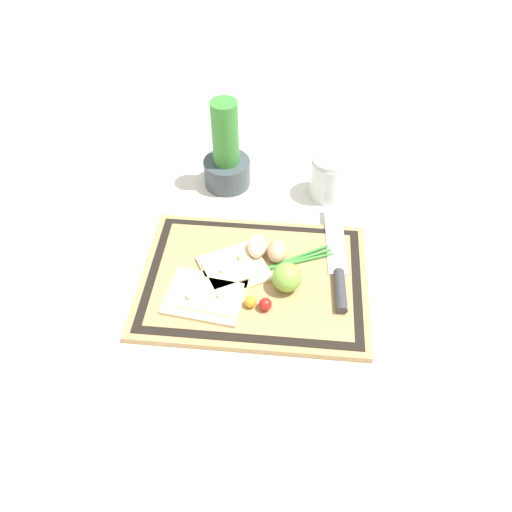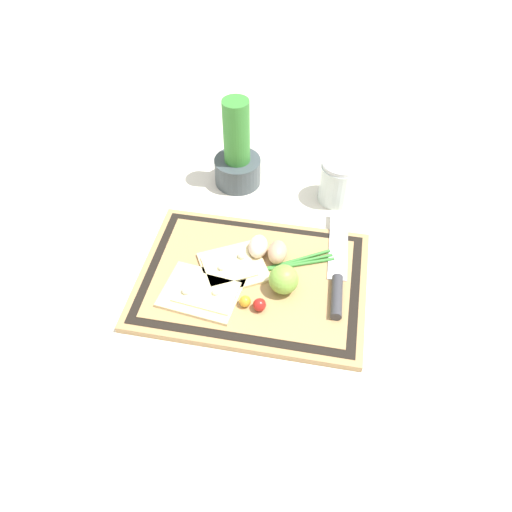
% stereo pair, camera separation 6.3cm
% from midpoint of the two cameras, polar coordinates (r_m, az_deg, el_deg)
% --- Properties ---
extents(ground_plane, '(6.00, 6.00, 0.00)m').
position_cam_midpoint_polar(ground_plane, '(1.03, 1.33, -3.07)').
color(ground_plane, silver).
extents(cutting_board, '(0.46, 0.34, 0.02)m').
position_cam_midpoint_polar(cutting_board, '(1.03, 1.33, -2.77)').
color(cutting_board, tan).
rests_on(cutting_board, ground_plane).
extents(pizza_slice_near, '(0.16, 0.14, 0.02)m').
position_cam_midpoint_polar(pizza_slice_near, '(0.99, -4.31, -4.18)').
color(pizza_slice_near, beige).
rests_on(pizza_slice_near, cutting_board).
extents(pizza_slice_far, '(0.17, 0.17, 0.02)m').
position_cam_midpoint_polar(pizza_slice_far, '(1.03, -0.94, -1.27)').
color(pizza_slice_far, beige).
rests_on(pizza_slice_far, cutting_board).
extents(knife, '(0.05, 0.31, 0.02)m').
position_cam_midpoint_polar(knife, '(1.03, 11.04, -2.44)').
color(knife, silver).
rests_on(knife, cutting_board).
extents(egg_brown, '(0.04, 0.06, 0.04)m').
position_cam_midpoint_polar(egg_brown, '(1.04, 4.21, 0.39)').
color(egg_brown, tan).
rests_on(egg_brown, cutting_board).
extents(egg_pink, '(0.04, 0.06, 0.04)m').
position_cam_midpoint_polar(egg_pink, '(1.05, 2.12, 1.03)').
color(egg_pink, beige).
rests_on(egg_pink, cutting_board).
extents(lime, '(0.06, 0.06, 0.06)m').
position_cam_midpoint_polar(lime, '(0.98, 5.03, -2.75)').
color(lime, '#7FB742').
rests_on(lime, cutting_board).
extents(cherry_tomato_red, '(0.03, 0.03, 0.03)m').
position_cam_midpoint_polar(cherry_tomato_red, '(0.96, 2.31, -5.65)').
color(cherry_tomato_red, red).
rests_on(cherry_tomato_red, cutting_board).
extents(cherry_tomato_yellow, '(0.02, 0.02, 0.02)m').
position_cam_midpoint_polar(cherry_tomato_yellow, '(0.97, 0.60, -5.26)').
color(cherry_tomato_yellow, gold).
rests_on(cherry_tomato_yellow, cutting_board).
extents(scallion_bunch, '(0.30, 0.17, 0.01)m').
position_cam_midpoint_polar(scallion_bunch, '(1.03, 2.06, -1.75)').
color(scallion_bunch, '#388433').
rests_on(scallion_bunch, cutting_board).
extents(herb_pot, '(0.11, 0.11, 0.22)m').
position_cam_midpoint_polar(herb_pot, '(1.22, -0.65, 11.30)').
color(herb_pot, '#3D474C').
rests_on(herb_pot, ground_plane).
extents(sauce_jar, '(0.09, 0.09, 0.11)m').
position_cam_midpoint_polar(sauce_jar, '(1.21, 10.89, 8.09)').
color(sauce_jar, silver).
rests_on(sauce_jar, ground_plane).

